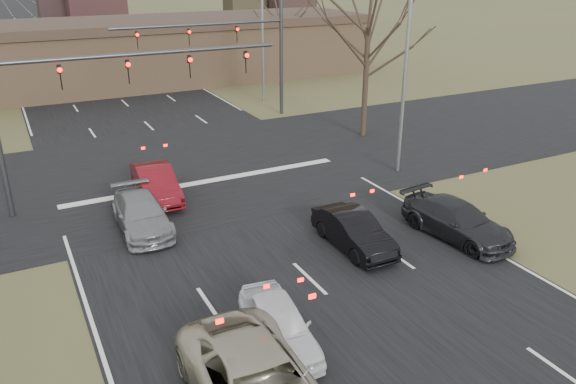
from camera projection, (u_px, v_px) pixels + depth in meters
name	position (u px, v px, depth m)	size (l,w,h in m)	color
ground	(360.00, 327.00, 16.17)	(360.00, 360.00, 0.00)	#4C4E29
road_main	(71.00, 52.00, 65.47)	(14.00, 300.00, 0.02)	black
road_cross	(194.00, 169.00, 28.49)	(200.00, 14.00, 0.02)	black
building	(127.00, 52.00, 47.23)	(42.40, 10.40, 5.30)	#8C6A4B
mast_arm_near	(78.00, 87.00, 22.70)	(12.12, 0.24, 8.00)	#383A3D
mast_arm_far	(242.00, 42.00, 35.78)	(11.12, 0.24, 8.00)	#383A3D
streetlight_right_near	(403.00, 59.00, 26.00)	(2.34, 0.25, 10.00)	gray
streetlight_right_far	(260.00, 24.00, 40.18)	(2.34, 0.25, 10.00)	gray
car_white_sedan	(279.00, 324.00, 15.23)	(1.52, 3.78, 1.29)	white
car_black_hatch	(354.00, 231.00, 20.45)	(1.40, 4.02, 1.33)	black
car_charcoal_sedan	(457.00, 220.00, 21.26)	(1.91, 4.69, 1.36)	black
car_grey_ahead	(141.00, 214.00, 21.87)	(1.84, 4.52, 1.31)	gray
car_red_ahead	(156.00, 183.00, 24.69)	(1.54, 4.41, 1.45)	maroon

